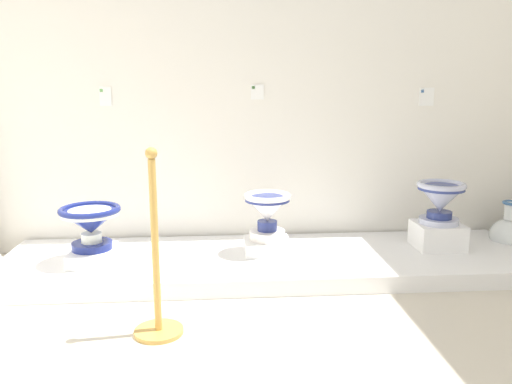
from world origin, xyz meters
The scene contains 13 objects.
wall_back centered at (2.16, 3.14, 1.56)m, with size 4.51×0.06×3.11m, color white.
display_platform centered at (2.16, 2.58, 0.06)m, with size 3.88×1.02×0.12m, color white.
plinth_block_broad_patterned centered at (0.89, 2.52, 0.16)m, with size 0.29×0.37×0.09m, color white.
antique_toilet_broad_patterned centered at (0.89, 2.52, 0.42)m, with size 0.42×0.42×0.30m.
plinth_block_slender_white centered at (2.14, 2.63, 0.17)m, with size 0.33×0.30×0.10m, color white.
antique_toilet_slender_white centered at (2.14, 2.63, 0.44)m, with size 0.35×0.35×0.35m.
plinth_block_pale_glazed centered at (3.46, 2.65, 0.21)m, with size 0.35×0.31×0.19m, color white.
antique_toilet_pale_glazed centered at (3.46, 2.65, 0.51)m, with size 0.36×0.36×0.32m.
info_placard_first centered at (0.92, 3.11, 1.26)m, with size 0.09×0.01×0.15m.
info_placard_second centered at (2.11, 3.11, 1.29)m, with size 0.10×0.01×0.12m.
info_placard_third centered at (3.49, 3.11, 1.25)m, with size 0.12×0.01×0.15m.
decorative_vase_spare centered at (4.11, 2.78, 0.17)m, with size 0.29×0.29×0.44m.
stanchion_post_near_left centered at (1.44, 1.64, 0.29)m, with size 0.27×0.27×1.04m.
Camera 1 is at (1.78, -0.99, 1.35)m, focal length 35.75 mm.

